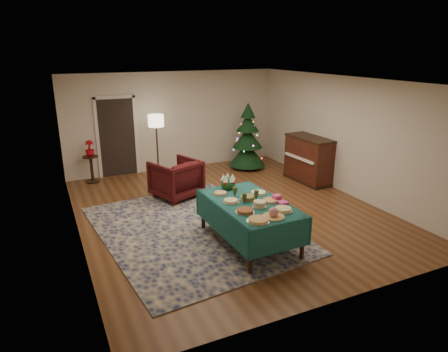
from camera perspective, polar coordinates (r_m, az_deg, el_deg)
name	(u,v)px	position (r m, az deg, el deg)	size (l,w,h in m)	color
room_shell	(229,149)	(8.09, 0.68, 3.89)	(7.00, 7.00, 7.00)	#593319
doorway	(117,135)	(10.94, -15.03, 5.62)	(1.08, 0.04, 2.16)	black
rug	(192,229)	(7.70, -4.60, -7.55)	(3.20, 4.20, 0.02)	#121C45
buffet_table	(249,211)	(6.94, 3.61, -4.94)	(1.21, 2.02, 0.77)	black
platter_0	(258,220)	(6.15, 4.93, -6.30)	(0.36, 0.36, 0.05)	silver
platter_1	(274,214)	(6.30, 7.09, -5.35)	(0.36, 0.36, 0.17)	silver
platter_2	(283,210)	(6.56, 8.42, -4.79)	(0.31, 0.31, 0.06)	silver
platter_3	(245,211)	(6.46, 3.03, -5.02)	(0.31, 0.31, 0.05)	silver
platter_4	(259,204)	(6.67, 5.08, -4.05)	(0.24, 0.24, 0.11)	silver
platter_5	(270,201)	(6.93, 6.62, -3.53)	(0.30, 0.30, 0.04)	silver
platter_6	(231,201)	(6.85, 1.00, -3.63)	(0.28, 0.28, 0.05)	silver
platter_7	(248,198)	(6.97, 3.39, -3.16)	(0.29, 0.29, 0.07)	silver
platter_8	(258,193)	(7.27, 4.94, -2.41)	(0.30, 0.30, 0.04)	silver
platter_9	(221,193)	(7.22, -0.50, -2.49)	(0.26, 0.26, 0.04)	silver
goblet_0	(235,192)	(7.09, 1.57, -2.26)	(0.08, 0.08, 0.18)	#2D471E
goblet_1	(256,195)	(6.95, 4.63, -2.72)	(0.08, 0.08, 0.18)	#2D471E
goblet_2	(244,198)	(6.80, 2.93, -3.16)	(0.08, 0.08, 0.18)	#2D471E
napkin_stack	(283,203)	(6.87, 8.36, -3.78)	(0.15, 0.15, 0.04)	#DB3D81
gift_box	(277,198)	(6.99, 7.53, -3.11)	(0.12, 0.12, 0.10)	#E43F84
centerpiece	(228,182)	(7.47, 0.60, -0.86)	(0.28, 0.28, 0.32)	#1E4C1E
armchair	(176,177)	(9.18, -6.90, -0.13)	(0.95, 0.89, 0.97)	#3C0D0E
floor_lamp	(156,125)	(10.50, -9.68, 7.25)	(0.40, 0.40, 1.67)	#A57F3F
side_table	(92,170)	(10.73, -18.37, 0.88)	(0.39, 0.39, 0.69)	black
potted_plant	(90,152)	(10.61, -18.62, 3.30)	(0.23, 0.41, 0.23)	#AC0C12
christmas_tree	(248,139)	(11.32, 3.38, 5.28)	(1.29, 1.29, 1.87)	black
piano	(309,160)	(10.41, 11.99, 2.26)	(0.69, 1.38, 1.17)	black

